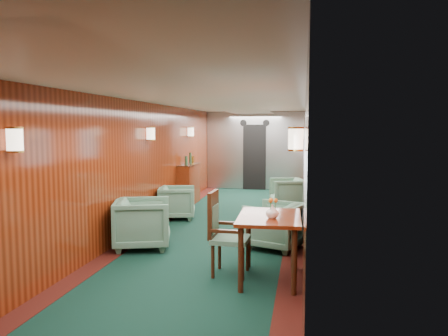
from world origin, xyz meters
name	(u,v)px	position (x,y,z in m)	size (l,w,h in m)	color
room	(217,144)	(0.00, 0.00, 1.63)	(12.00, 12.10, 2.40)	black
bulkhead	(255,151)	(0.00, 5.91, 1.18)	(2.98, 0.17, 2.39)	#ACAFB3
windows_right	(304,154)	(1.49, 0.25, 1.45)	(0.02, 8.60, 0.80)	#BABDC1
wall_sconces	(223,134)	(0.00, 0.57, 1.79)	(2.97, 7.97, 0.25)	#FFEAC6
dining_table	(269,226)	(1.08, -2.09, 0.69)	(0.80, 1.12, 0.82)	maroon
side_chair	(223,229)	(0.46, -1.97, 0.59)	(0.51, 0.53, 1.10)	#214E3D
credenza	(189,184)	(-1.34, 3.03, 0.51)	(0.35, 1.12, 1.28)	maroon
flower_vase	(272,211)	(1.12, -2.24, 0.91)	(0.16, 0.16, 0.17)	white
armchair_left_near	(143,223)	(-1.03, -0.97, 0.40)	(0.84, 0.87, 0.79)	#214E3D
armchair_left_far	(177,202)	(-1.12, 1.28, 0.34)	(0.73, 0.75, 0.68)	#214E3D
armchair_right_near	(274,225)	(1.05, -0.61, 0.37)	(0.78, 0.81, 0.73)	#214E3D
armchair_right_far	(287,193)	(1.11, 3.03, 0.35)	(0.75, 0.77, 0.70)	#214E3D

